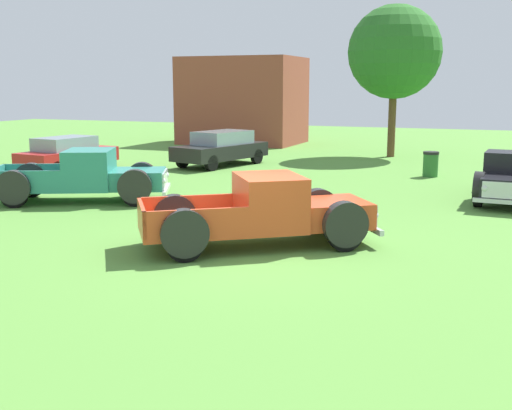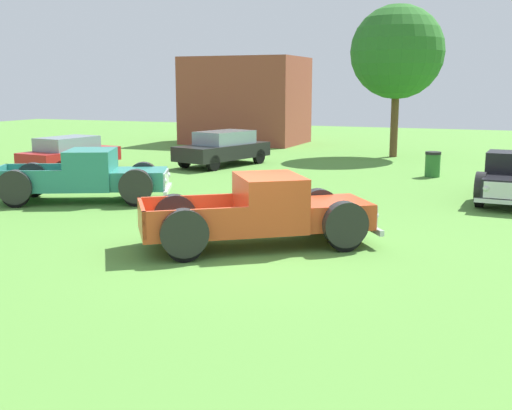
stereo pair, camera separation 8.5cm
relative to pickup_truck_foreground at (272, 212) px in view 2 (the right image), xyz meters
The scene contains 8 objects.
ground_plane 1.02m from the pickup_truck_foreground, 119.49° to the right, with size 80.00×80.00×0.00m, color #548C38.
pickup_truck_foreground is the anchor object (origin of this frame).
pickup_truck_behind_right 7.35m from the pickup_truck_foreground, 156.58° to the left, with size 5.33×3.74×1.55m.
sedan_distant_a 13.77m from the pickup_truck_foreground, 119.29° to the left, with size 2.95×4.75×1.48m.
sedan_distant_b 14.25m from the pickup_truck_foreground, 145.26° to the left, with size 2.16×4.31×1.38m.
trash_can 12.07m from the pickup_truck_foreground, 80.51° to the left, with size 0.59×0.59×0.95m.
oak_tree_east 18.66m from the pickup_truck_foreground, 91.79° to the left, with size 4.38×4.38×7.12m.
brick_pavilion 24.49m from the pickup_truck_foreground, 114.23° to the left, with size 6.66×4.82×5.00m.
Camera 2 is at (4.97, -11.77, 3.41)m, focal length 44.17 mm.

